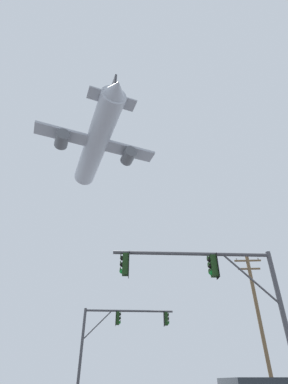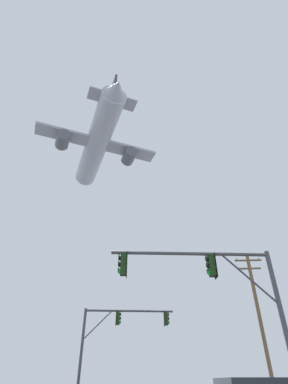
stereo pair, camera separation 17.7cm
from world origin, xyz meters
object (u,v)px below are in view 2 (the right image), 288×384
signal_pole_far (116,330)px  utility_pole (260,317)px  signal_pole_near (218,286)px  airplane (97,144)px

signal_pole_far → utility_pole: 10.87m
signal_pole_far → signal_pole_near: bearing=-62.1°
signal_pole_near → signal_pole_far: 12.38m
utility_pole → airplane: airplane is taller
signal_pole_far → airplane: size_ratio=0.27×
signal_pole_near → signal_pole_far: (-5.79, 10.94, -0.13)m
signal_pole_near → airplane: 40.43m
signal_pole_near → airplane: airplane is taller
signal_pole_near → signal_pole_far: signal_pole_near is taller
signal_pole_far → airplane: airplane is taller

